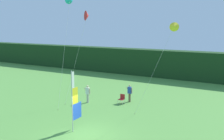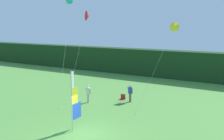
{
  "view_description": "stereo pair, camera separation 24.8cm",
  "coord_description": "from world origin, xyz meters",
  "px_view_note": "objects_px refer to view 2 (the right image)",
  "views": [
    {
      "loc": [
        9.68,
        -13.23,
        7.16
      ],
      "look_at": [
        0.01,
        3.65,
        3.87
      ],
      "focal_mm": 41.47,
      "sensor_mm": 36.0,
      "label": 1
    },
    {
      "loc": [
        9.9,
        -13.1,
        7.16
      ],
      "look_at": [
        0.01,
        3.65,
        3.87
      ],
      "focal_mm": 41.47,
      "sensor_mm": 36.0,
      "label": 2
    }
  ],
  "objects_px": {
    "person_near_banner": "(130,93)",
    "kite_yellow_delta_2": "(174,27)",
    "kite_cyan_delta_0": "(71,0)",
    "kite_red_delta_1": "(88,16)",
    "person_mid_field": "(88,93)",
    "folding_chair": "(122,98)",
    "banner_flag": "(75,102)"
  },
  "relations": [
    {
      "from": "folding_chair",
      "to": "kite_cyan_delta_0",
      "type": "bearing_deg",
      "value": -169.49
    },
    {
      "from": "person_near_banner",
      "to": "kite_yellow_delta_2",
      "type": "height_order",
      "value": "kite_yellow_delta_2"
    },
    {
      "from": "person_near_banner",
      "to": "person_mid_field",
      "type": "xyz_separation_m",
      "value": [
        -3.36,
        -2.18,
        -0.0
      ]
    },
    {
      "from": "person_mid_field",
      "to": "kite_cyan_delta_0",
      "type": "relative_size",
      "value": 0.17
    },
    {
      "from": "person_mid_field",
      "to": "kite_red_delta_1",
      "type": "distance_m",
      "value": 7.22
    },
    {
      "from": "kite_cyan_delta_0",
      "to": "kite_yellow_delta_2",
      "type": "xyz_separation_m",
      "value": [
        10.22,
        -0.42,
        -2.49
      ]
    },
    {
      "from": "person_mid_field",
      "to": "kite_red_delta_1",
      "type": "relative_size",
      "value": 0.2
    },
    {
      "from": "person_mid_field",
      "to": "kite_yellow_delta_2",
      "type": "xyz_separation_m",
      "value": [
        8.08,
        -0.08,
        6.23
      ]
    },
    {
      "from": "banner_flag",
      "to": "kite_yellow_delta_2",
      "type": "relative_size",
      "value": 0.57
    },
    {
      "from": "kite_yellow_delta_2",
      "to": "person_mid_field",
      "type": "bearing_deg",
      "value": 179.42
    },
    {
      "from": "kite_cyan_delta_0",
      "to": "kite_yellow_delta_2",
      "type": "relative_size",
      "value": 1.34
    },
    {
      "from": "folding_chair",
      "to": "person_mid_field",
      "type": "bearing_deg",
      "value": -156.6
    },
    {
      "from": "folding_chair",
      "to": "kite_red_delta_1",
      "type": "height_order",
      "value": "kite_red_delta_1"
    },
    {
      "from": "banner_flag",
      "to": "person_mid_field",
      "type": "distance_m",
      "value": 6.75
    },
    {
      "from": "banner_flag",
      "to": "person_near_banner",
      "type": "distance_m",
      "value": 8.15
    },
    {
      "from": "kite_yellow_delta_2",
      "to": "banner_flag",
      "type": "bearing_deg",
      "value": -130.67
    },
    {
      "from": "banner_flag",
      "to": "person_mid_field",
      "type": "xyz_separation_m",
      "value": [
        -3.09,
        5.89,
        -1.15
      ]
    },
    {
      "from": "banner_flag",
      "to": "kite_yellow_delta_2",
      "type": "distance_m",
      "value": 9.19
    },
    {
      "from": "banner_flag",
      "to": "person_mid_field",
      "type": "relative_size",
      "value": 2.54
    },
    {
      "from": "banner_flag",
      "to": "kite_red_delta_1",
      "type": "bearing_deg",
      "value": 117.73
    },
    {
      "from": "banner_flag",
      "to": "person_near_banner",
      "type": "bearing_deg",
      "value": 88.12
    },
    {
      "from": "person_near_banner",
      "to": "folding_chair",
      "type": "relative_size",
      "value": 1.89
    },
    {
      "from": "person_near_banner",
      "to": "kite_cyan_delta_0",
      "type": "relative_size",
      "value": 0.17
    },
    {
      "from": "folding_chair",
      "to": "kite_cyan_delta_0",
      "type": "xyz_separation_m",
      "value": [
        -5.12,
        -0.95,
        9.1
      ]
    },
    {
      "from": "kite_red_delta_1",
      "to": "person_mid_field",
      "type": "bearing_deg",
      "value": -61.76
    },
    {
      "from": "kite_red_delta_1",
      "to": "kite_yellow_delta_2",
      "type": "xyz_separation_m",
      "value": [
        8.27,
        -0.44,
        -0.98
      ]
    },
    {
      "from": "folding_chair",
      "to": "kite_yellow_delta_2",
      "type": "height_order",
      "value": "kite_yellow_delta_2"
    },
    {
      "from": "folding_chair",
      "to": "kite_red_delta_1",
      "type": "bearing_deg",
      "value": -163.64
    },
    {
      "from": "person_mid_field",
      "to": "person_near_banner",
      "type": "bearing_deg",
      "value": 33.06
    },
    {
      "from": "banner_flag",
      "to": "kite_cyan_delta_0",
      "type": "distance_m",
      "value": 11.11
    },
    {
      "from": "folding_chair",
      "to": "kite_yellow_delta_2",
      "type": "relative_size",
      "value": 0.12
    },
    {
      "from": "person_mid_field",
      "to": "kite_red_delta_1",
      "type": "height_order",
      "value": "kite_red_delta_1"
    }
  ]
}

